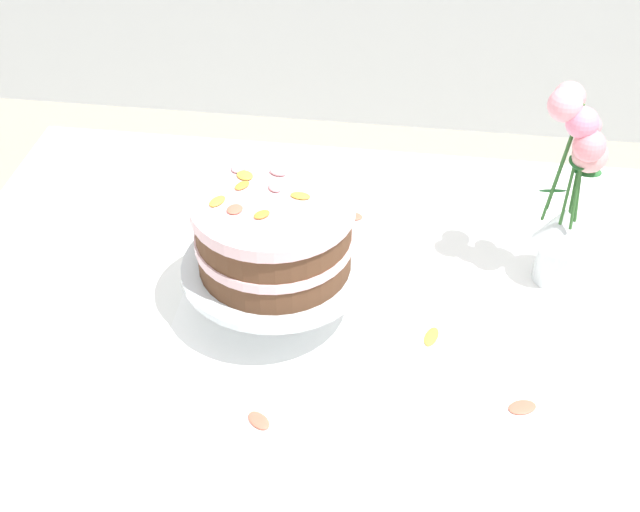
{
  "coord_description": "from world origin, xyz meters",
  "views": [
    {
      "loc": [
        0.09,
        -1.01,
        1.69
      ],
      "look_at": [
        -0.05,
        -0.0,
        0.86
      ],
      "focal_mm": 48.51,
      "sensor_mm": 36.0,
      "label": 1
    }
  ],
  "objects_px": {
    "dining_table": "(346,365)",
    "layer_cake": "(274,232)",
    "cake_stand": "(276,272)",
    "flower_vase": "(568,193)"
  },
  "relations": [
    {
      "from": "dining_table",
      "to": "layer_cake",
      "type": "bearing_deg",
      "value": 171.31
    },
    {
      "from": "flower_vase",
      "to": "layer_cake",
      "type": "bearing_deg",
      "value": -162.15
    },
    {
      "from": "cake_stand",
      "to": "layer_cake",
      "type": "xyz_separation_m",
      "value": [
        -0.0,
        0.0,
        0.08
      ]
    },
    {
      "from": "cake_stand",
      "to": "flower_vase",
      "type": "bearing_deg",
      "value": 17.87
    },
    {
      "from": "cake_stand",
      "to": "layer_cake",
      "type": "relative_size",
      "value": 1.19
    },
    {
      "from": "cake_stand",
      "to": "layer_cake",
      "type": "height_order",
      "value": "layer_cake"
    },
    {
      "from": "dining_table",
      "to": "flower_vase",
      "type": "relative_size",
      "value": 3.92
    },
    {
      "from": "layer_cake",
      "to": "flower_vase",
      "type": "height_order",
      "value": "flower_vase"
    },
    {
      "from": "cake_stand",
      "to": "flower_vase",
      "type": "height_order",
      "value": "flower_vase"
    },
    {
      "from": "dining_table",
      "to": "layer_cake",
      "type": "height_order",
      "value": "layer_cake"
    }
  ]
}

